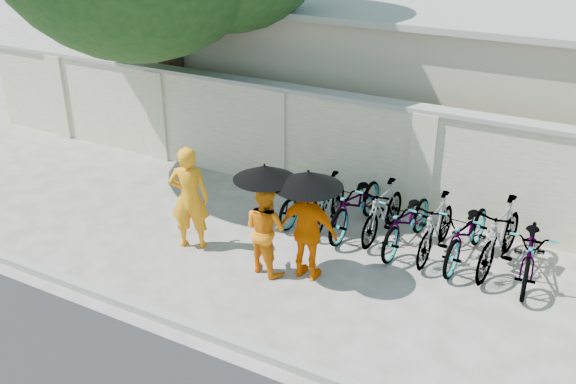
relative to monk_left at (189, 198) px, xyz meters
The scene contains 18 objects.
ground 1.37m from the monk_left, 12.12° to the right, with size 80.00×80.00×0.00m, color #B6B1AA.
kerb 2.32m from the monk_left, 62.18° to the right, with size 40.00×0.16×0.12m, color gray.
compound_wall 3.60m from the monk_left, 56.00° to the left, with size 20.00×0.30×2.00m, color #F1E7CA.
building_behind 7.45m from the monk_left, 66.06° to the left, with size 14.00×6.00×3.20m, color tan.
monk_left is the anchor object (origin of this frame).
monk_center 1.51m from the monk_left, ahead, with size 0.72×0.56×1.47m, color orange.
parasol_center 1.76m from the monk_left, ahead, with size 0.94×0.94×1.00m.
monk_right 2.18m from the monk_left, ahead, with size 0.95×0.40×1.62m, color #F16A00.
parasol_right 2.34m from the monk_left, ahead, with size 1.04×1.04×0.91m.
bike_0 2.26m from the monk_left, 57.11° to the left, with size 0.61×1.76×0.93m, color slate.
bike_1 2.49m from the monk_left, 46.20° to the left, with size 0.44×1.57×0.95m, color slate.
bike_2 2.90m from the monk_left, 40.34° to the left, with size 0.69×1.97×1.04m, color slate.
bike_3 3.30m from the monk_left, 34.72° to the left, with size 0.46×1.64×0.99m, color slate.
bike_4 3.64m from the monk_left, 28.39° to the left, with size 0.65×1.86×0.98m, color slate.
bike_5 4.07m from the monk_left, 24.65° to the left, with size 0.48×1.71×1.03m, color slate.
bike_6 4.55m from the monk_left, 22.94° to the left, with size 0.67×1.92×1.01m, color slate.
bike_7 5.01m from the monk_left, 20.82° to the left, with size 0.54×1.90×1.14m, color slate.
bike_8 5.45m from the monk_left, 18.14° to the left, with size 0.67×1.91×1.00m, color slate.
Camera 1 is at (5.02, -7.31, 5.45)m, focal length 40.00 mm.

